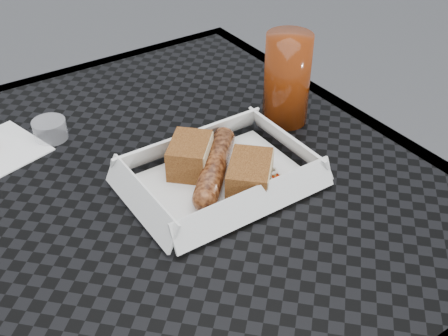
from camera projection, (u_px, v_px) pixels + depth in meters
name	position (u px, v px, depth m)	size (l,w,h in m)	color
patio_table	(141.00, 233.00, 0.79)	(0.80, 0.80, 0.74)	black
food_tray	(220.00, 181.00, 0.76)	(0.22, 0.15, 0.00)	white
bratwurst	(215.00, 166.00, 0.76)	(0.13, 0.13, 0.03)	brown
bread_near	(190.00, 156.00, 0.76)	(0.07, 0.05, 0.04)	brown
bread_far	(250.00, 175.00, 0.73)	(0.08, 0.05, 0.04)	brown
veg_garnish	(268.00, 176.00, 0.76)	(0.03, 0.03, 0.00)	#E8380A
condiment_cup_empty	(50.00, 130.00, 0.84)	(0.05, 0.05, 0.03)	silver
drink_glass	(287.00, 79.00, 0.85)	(0.07, 0.07, 0.14)	#5F2108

